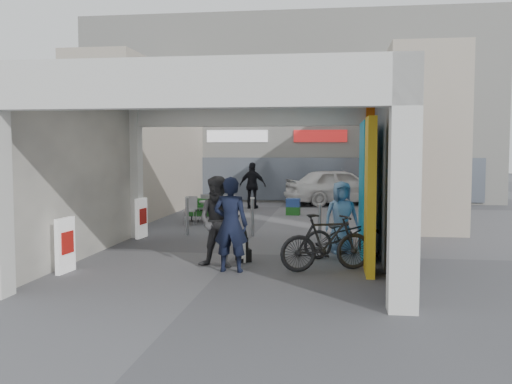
# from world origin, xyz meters

# --- Properties ---
(ground) EXTENTS (90.00, 90.00, 0.00)m
(ground) POSITION_xyz_m (0.00, 0.00, 0.00)
(ground) COLOR #545358
(ground) RESTS_ON ground
(arcade_canopy) EXTENTS (6.40, 6.45, 6.40)m
(arcade_canopy) POSITION_xyz_m (0.54, -0.82, 2.30)
(arcade_canopy) COLOR silver
(arcade_canopy) RESTS_ON ground
(far_building) EXTENTS (18.00, 4.08, 8.00)m
(far_building) POSITION_xyz_m (-0.00, 13.99, 3.99)
(far_building) COLOR silver
(far_building) RESTS_ON ground
(plaza_bldg_left) EXTENTS (2.00, 9.00, 5.00)m
(plaza_bldg_left) POSITION_xyz_m (-4.50, 7.50, 2.50)
(plaza_bldg_left) COLOR #AFA291
(plaza_bldg_left) RESTS_ON ground
(plaza_bldg_right) EXTENTS (2.00, 9.00, 5.00)m
(plaza_bldg_right) POSITION_xyz_m (4.50, 7.50, 2.50)
(plaza_bldg_right) COLOR #AFA291
(plaza_bldg_right) RESTS_ON ground
(bollard_left) EXTENTS (0.09, 0.09, 0.99)m
(bollard_left) POSITION_xyz_m (-1.72, 2.48, 0.49)
(bollard_left) COLOR #93969B
(bollard_left) RESTS_ON ground
(bollard_center) EXTENTS (0.09, 0.09, 0.99)m
(bollard_center) POSITION_xyz_m (-0.00, 2.51, 0.49)
(bollard_center) COLOR #93969B
(bollard_center) RESTS_ON ground
(bollard_right) EXTENTS (0.09, 0.09, 0.87)m
(bollard_right) POSITION_xyz_m (1.73, 2.33, 0.44)
(bollard_right) COLOR #93969B
(bollard_right) RESTS_ON ground
(advert_board_near) EXTENTS (0.14, 0.56, 1.00)m
(advert_board_near) POSITION_xyz_m (-2.75, -2.25, 0.51)
(advert_board_near) COLOR white
(advert_board_near) RESTS_ON ground
(advert_board_far) EXTENTS (0.15, 0.56, 1.00)m
(advert_board_far) POSITION_xyz_m (-2.75, 1.88, 0.51)
(advert_board_far) COLOR white
(advert_board_far) RESTS_ON ground
(cafe_set) EXTENTS (1.39, 1.12, 0.84)m
(cafe_set) POSITION_xyz_m (-1.69, 4.94, 0.30)
(cafe_set) COLOR #9C9CA1
(cafe_set) RESTS_ON ground
(produce_stand) EXTENTS (1.06, 0.58, 0.70)m
(produce_stand) POSITION_xyz_m (-1.95, 5.37, 0.28)
(produce_stand) COLOR black
(produce_stand) RESTS_ON ground
(crate_stack) EXTENTS (0.48, 0.39, 0.56)m
(crate_stack) POSITION_xyz_m (0.70, 7.49, 0.28)
(crate_stack) COLOR #185619
(crate_stack) RESTS_ON ground
(border_collie) EXTENTS (0.25, 0.49, 0.68)m
(border_collie) POSITION_xyz_m (0.28, -0.85, 0.27)
(border_collie) COLOR black
(border_collie) RESTS_ON ground
(man_with_dog) EXTENTS (0.65, 0.45, 1.74)m
(man_with_dog) POSITION_xyz_m (0.21, -1.77, 0.87)
(man_with_dog) COLOR black
(man_with_dog) RESTS_ON ground
(man_back_turned) EXTENTS (0.91, 0.75, 1.73)m
(man_back_turned) POSITION_xyz_m (-0.08, -1.41, 0.86)
(man_back_turned) COLOR #38383A
(man_back_turned) RESTS_ON ground
(man_elderly) EXTENTS (0.86, 0.68, 1.55)m
(man_elderly) POSITION_xyz_m (2.23, 0.42, 0.77)
(man_elderly) COLOR #5E89B8
(man_elderly) RESTS_ON ground
(man_crates) EXTENTS (1.08, 0.58, 1.75)m
(man_crates) POSITION_xyz_m (-0.98, 9.43, 0.88)
(man_crates) COLOR black
(man_crates) RESTS_ON ground
(bicycle_front) EXTENTS (1.87, 1.15, 0.93)m
(bicycle_front) POSITION_xyz_m (2.30, -0.16, 0.46)
(bicycle_front) COLOR black
(bicycle_front) RESTS_ON ground
(bicycle_rear) EXTENTS (1.82, 1.10, 1.06)m
(bicycle_rear) POSITION_xyz_m (1.93, -1.46, 0.53)
(bicycle_rear) COLOR black
(bicycle_rear) RESTS_ON ground
(white_van) EXTENTS (4.69, 3.29, 1.48)m
(white_van) POSITION_xyz_m (2.29, 11.50, 0.74)
(white_van) COLOR white
(white_van) RESTS_ON ground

